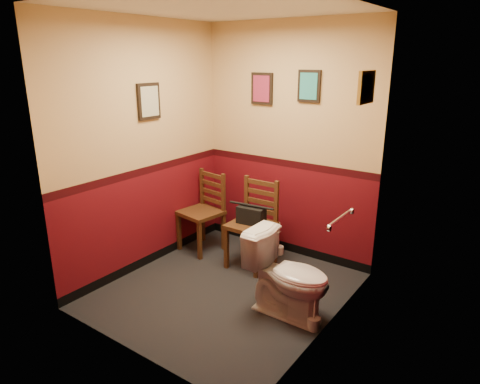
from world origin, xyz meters
name	(u,v)px	position (x,y,z in m)	size (l,w,h in m)	color
floor	(226,290)	(0.00, 0.00, 0.00)	(2.20, 2.40, 0.00)	black
ceiling	(223,7)	(0.00, 0.00, 2.70)	(2.20, 2.40, 0.00)	silver
wall_back	(288,143)	(0.00, 1.20, 1.35)	(2.20, 2.70, 0.00)	#580B13
wall_front	(123,195)	(0.00, -1.20, 1.35)	(2.20, 2.70, 0.00)	#580B13
wall_left	(144,149)	(-1.10, 0.00, 1.35)	(2.40, 2.70, 0.00)	#580B13
wall_right	(334,182)	(1.10, 0.00, 1.35)	(2.40, 2.70, 0.00)	#580B13
grab_bar	(340,219)	(1.07, 0.25, 0.95)	(0.05, 0.56, 0.06)	silver
framed_print_back_a	(262,89)	(-0.35, 1.18, 1.95)	(0.28, 0.04, 0.36)	black
framed_print_back_b	(309,86)	(0.25, 1.18, 2.00)	(0.26, 0.04, 0.34)	black
framed_print_left	(149,101)	(-1.08, 0.10, 1.85)	(0.04, 0.30, 0.38)	black
framed_print_right	(366,87)	(1.08, 0.60, 2.05)	(0.04, 0.34, 0.28)	olive
toilet	(288,276)	(0.72, 0.00, 0.39)	(0.45, 0.80, 0.78)	white
toilet_brush	(314,323)	(1.03, -0.08, 0.07)	(0.11, 0.11, 0.40)	silver
chair_left	(203,212)	(-0.84, 0.66, 0.49)	(0.52, 0.52, 0.97)	#522F18
chair_right	(253,224)	(-0.10, 0.65, 0.50)	(0.47, 0.47, 1.00)	#522F18
handbag	(251,215)	(-0.10, 0.61, 0.62)	(0.32, 0.19, 0.23)	black
tp_stack	(275,240)	(-0.05, 1.06, 0.17)	(0.23, 0.14, 0.39)	silver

